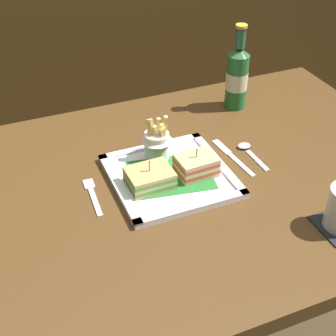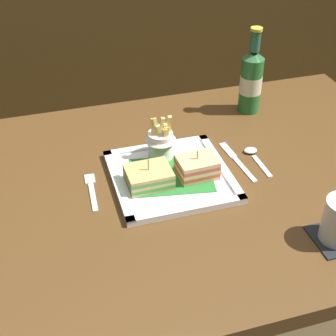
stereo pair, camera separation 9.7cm
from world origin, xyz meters
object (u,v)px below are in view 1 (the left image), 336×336
at_px(square_plate, 170,176).
at_px(dining_table, 166,216).
at_px(sandwich_half_left, 150,178).
at_px(fries_cup, 157,141).
at_px(beer_bottle, 237,76).
at_px(sandwich_half_right, 196,165).
at_px(spoon, 247,149).
at_px(knife, 231,155).
at_px(fork, 92,194).

bearing_deg(square_plate, dining_table, -138.21).
distance_m(sandwich_half_left, fries_cup, 0.12).
xyz_separation_m(dining_table, fries_cup, (0.02, 0.10, 0.16)).
distance_m(sandwich_half_left, beer_bottle, 0.47).
bearing_deg(sandwich_half_left, fries_cup, 59.82).
height_order(square_plate, sandwich_half_right, sandwich_half_right).
height_order(square_plate, sandwich_half_left, sandwich_half_left).
relative_size(dining_table, spoon, 10.91).
bearing_deg(beer_bottle, dining_table, -140.83).
xyz_separation_m(sandwich_half_left, fries_cup, (0.06, 0.10, 0.03)).
relative_size(beer_bottle, knife, 1.41).
bearing_deg(spoon, square_plate, -172.02).
height_order(fries_cup, spoon, fries_cup).
height_order(dining_table, spoon, spoon).
bearing_deg(fork, fries_cup, 19.92).
distance_m(square_plate, sandwich_half_right, 0.07).
bearing_deg(fries_cup, square_plate, -88.20).
bearing_deg(knife, dining_table, -167.15).
xyz_separation_m(dining_table, spoon, (0.25, 0.05, 0.10)).
bearing_deg(beer_bottle, sandwich_half_right, -133.25).
bearing_deg(sandwich_half_left, knife, 10.63).
bearing_deg(fork, beer_bottle, 25.67).
distance_m(fries_cup, spoon, 0.24).
xyz_separation_m(sandwich_half_right, spoon, (0.17, 0.05, -0.03)).
relative_size(square_plate, sandwich_half_left, 2.63).
xyz_separation_m(sandwich_half_right, fries_cup, (-0.06, 0.10, 0.03)).
height_order(sandwich_half_right, knife, sandwich_half_right).
height_order(dining_table, fork, fork).
xyz_separation_m(fries_cup, beer_bottle, (0.32, 0.18, 0.04)).
bearing_deg(knife, sandwich_half_left, -169.37).
height_order(square_plate, beer_bottle, beer_bottle).
xyz_separation_m(beer_bottle, fork, (-0.51, -0.24, -0.10)).
distance_m(fork, spoon, 0.42).
bearing_deg(spoon, fork, -177.27).
relative_size(sandwich_half_left, knife, 0.60).
distance_m(sandwich_half_left, sandwich_half_right, 0.12).
relative_size(square_plate, fork, 2.04).
xyz_separation_m(square_plate, knife, (0.18, 0.03, -0.00)).
bearing_deg(dining_table, beer_bottle, 39.17).
bearing_deg(knife, fries_cup, 164.12).
bearing_deg(sandwich_half_left, spoon, 9.66).
distance_m(fork, knife, 0.37).
distance_m(square_plate, knife, 0.18).
distance_m(dining_table, fries_cup, 0.19).
distance_m(dining_table, sandwich_half_right, 0.16).
distance_m(beer_bottle, fork, 0.57).
distance_m(square_plate, beer_bottle, 0.42).
bearing_deg(beer_bottle, fork, -154.33).
height_order(sandwich_half_right, spoon, sandwich_half_right).
bearing_deg(dining_table, square_plate, 41.79).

